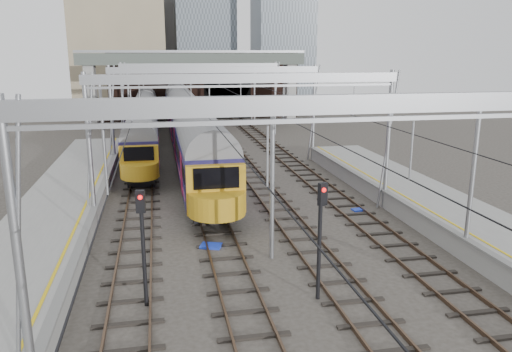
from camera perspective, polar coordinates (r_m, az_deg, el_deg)
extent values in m
plane|color=#38332D|center=(20.79, 3.06, -11.44)|extent=(160.00, 160.00, 0.00)
cube|color=gray|center=(22.97, -24.46, -8.71)|extent=(4.20, 55.00, 1.10)
cube|color=slate|center=(22.39, -19.45, -7.43)|extent=(0.35, 55.00, 0.12)
cube|color=gold|center=(22.45, -20.73, -7.31)|extent=(0.12, 55.00, 0.01)
cube|color=slate|center=(22.49, 24.89, -7.86)|extent=(0.35, 47.00, 0.12)
cube|color=gold|center=(22.76, 25.93, -7.55)|extent=(0.12, 47.00, 0.01)
cube|color=#4C3828|center=(34.40, -14.18, -1.38)|extent=(0.08, 80.00, 0.16)
cube|color=#4C3828|center=(34.35, -11.78, -1.27)|extent=(0.08, 80.00, 0.16)
cube|color=black|center=(34.38, -12.97, -1.45)|extent=(2.40, 80.00, 0.14)
cube|color=#4C3828|center=(34.40, -7.52, -1.07)|extent=(0.08, 80.00, 0.16)
cube|color=#4C3828|center=(34.51, -5.13, -0.96)|extent=(0.08, 80.00, 0.16)
cube|color=black|center=(34.47, -6.32, -1.13)|extent=(2.40, 80.00, 0.14)
cube|color=#4C3828|center=(34.86, -0.95, -0.75)|extent=(0.08, 80.00, 0.16)
cube|color=#4C3828|center=(35.14, 1.36, -0.64)|extent=(0.08, 80.00, 0.16)
cube|color=black|center=(35.01, 0.21, -0.81)|extent=(2.40, 80.00, 0.14)
cube|color=#4C3828|center=(35.77, 5.37, -0.43)|extent=(0.08, 80.00, 0.16)
cube|color=#4C3828|center=(36.20, 7.56, -0.32)|extent=(0.08, 80.00, 0.16)
cube|color=black|center=(35.99, 6.47, -0.49)|extent=(2.40, 80.00, 0.14)
cylinder|color=gray|center=(13.59, -25.51, -8.58)|extent=(0.24, 0.24, 8.00)
cube|color=gray|center=(13.14, 9.98, 8.09)|extent=(16.80, 0.28, 0.50)
cylinder|color=gray|center=(26.87, -18.49, 2.68)|extent=(0.24, 0.24, 8.00)
cylinder|color=gray|center=(29.62, 14.85, 3.91)|extent=(0.24, 0.24, 8.00)
cube|color=gray|center=(26.65, -1.03, 11.11)|extent=(16.80, 0.28, 0.50)
cylinder|color=gray|center=(40.64, -16.16, 6.41)|extent=(0.24, 0.24, 8.00)
cylinder|color=gray|center=(42.51, 6.60, 7.17)|extent=(0.24, 0.24, 8.00)
cube|color=gray|center=(40.50, -4.63, 12.00)|extent=(16.80, 0.28, 0.50)
cylinder|color=gray|center=(54.53, -15.00, 8.25)|extent=(0.24, 0.24, 8.00)
cylinder|color=gray|center=(55.93, 2.20, 8.83)|extent=(0.24, 0.24, 8.00)
cube|color=gray|center=(54.42, -6.40, 12.42)|extent=(16.80, 0.28, 0.50)
cylinder|color=gray|center=(66.47, -14.38, 9.21)|extent=(0.24, 0.24, 8.00)
cylinder|color=gray|center=(67.62, -0.18, 9.71)|extent=(0.24, 0.24, 8.00)
cube|color=gray|center=(66.38, -7.32, 12.63)|extent=(16.80, 0.28, 0.50)
cube|color=black|center=(33.39, -13.48, 7.67)|extent=(0.03, 80.00, 0.03)
cube|color=black|center=(33.48, -6.57, 7.97)|extent=(0.03, 80.00, 0.03)
cube|color=black|center=(34.04, 0.22, 8.16)|extent=(0.03, 80.00, 0.03)
cube|color=black|center=(35.05, 6.71, 8.23)|extent=(0.03, 80.00, 0.03)
cube|color=black|center=(70.66, -5.84, 10.22)|extent=(26.00, 2.00, 9.00)
cube|color=black|center=(70.14, -3.25, 8.69)|extent=(6.50, 0.10, 5.20)
cylinder|color=black|center=(69.96, -3.28, 10.81)|extent=(6.50, 0.10, 6.50)
cube|color=black|center=(69.79, -15.63, 7.27)|extent=(6.00, 1.50, 3.00)
cube|color=gray|center=(64.85, -18.31, 8.93)|extent=(1.20, 2.50, 8.20)
cube|color=gray|center=(66.64, 3.84, 9.70)|extent=(1.20, 2.50, 8.20)
cube|color=#4A544B|center=(64.38, -7.21, 13.14)|extent=(28.00, 3.00, 1.40)
cube|color=gray|center=(64.37, -7.23, 13.94)|extent=(28.00, 3.00, 0.30)
cube|color=tan|center=(84.39, -15.33, 14.81)|extent=(14.00, 12.00, 22.00)
cube|color=#4C5660|center=(90.90, -5.99, 18.26)|extent=(10.00, 10.00, 32.00)
cube|color=gray|center=(98.24, -9.92, 13.71)|extent=(18.00, 14.00, 18.00)
cube|color=black|center=(59.94, -8.55, 5.51)|extent=(2.38, 70.40, 0.70)
cube|color=#161344|center=(59.69, -8.62, 7.41)|extent=(3.03, 70.40, 2.70)
cylinder|color=slate|center=(59.55, -8.66, 8.71)|extent=(2.97, 69.90, 2.97)
cube|color=black|center=(59.64, -8.63, 7.83)|extent=(3.05, 69.20, 0.81)
cube|color=#C73E64|center=(59.77, -8.59, 6.69)|extent=(3.05, 69.40, 0.13)
cube|color=#B68617|center=(24.96, -4.57, -1.58)|extent=(2.97, 0.60, 2.50)
cube|color=black|center=(24.64, -4.55, -0.25)|extent=(2.27, 0.08, 1.08)
cube|color=black|center=(55.56, -12.45, 4.69)|extent=(2.00, 44.52, 0.70)
cube|color=#161344|center=(55.31, -12.55, 6.52)|extent=(2.55, 44.52, 2.28)
cylinder|color=slate|center=(55.19, -12.61, 7.69)|extent=(2.50, 44.02, 2.50)
cube|color=black|center=(55.27, -12.57, 6.89)|extent=(2.57, 43.32, 0.68)
cube|color=#C73E64|center=(55.39, -12.51, 5.87)|extent=(2.57, 43.52, 0.11)
cube|color=#B68617|center=(33.21, -13.19, 1.60)|extent=(2.50, 0.60, 2.08)
cube|color=black|center=(32.94, -13.25, 2.48)|extent=(1.91, 0.08, 0.91)
cylinder|color=black|center=(18.17, -12.73, -8.32)|extent=(0.14, 0.14, 4.25)
cube|color=black|center=(17.39, -13.07, -2.86)|extent=(0.33, 0.23, 0.80)
sphere|color=red|center=(17.22, -13.11, -2.40)|extent=(0.16, 0.16, 0.16)
cylinder|color=black|center=(18.34, 7.25, -7.67)|extent=(0.15, 0.15, 4.37)
cube|color=black|center=(17.56, 7.62, -2.07)|extent=(0.36, 0.29, 0.82)
sphere|color=red|center=(17.41, 7.77, -1.60)|extent=(0.16, 0.16, 0.16)
cube|color=blue|center=(23.81, -5.17, -7.95)|extent=(1.14, 0.98, 0.11)
cube|color=blue|center=(28.20, -4.91, -4.43)|extent=(0.96, 0.71, 0.11)
cube|color=blue|center=(29.62, 11.63, -3.79)|extent=(0.78, 0.59, 0.09)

